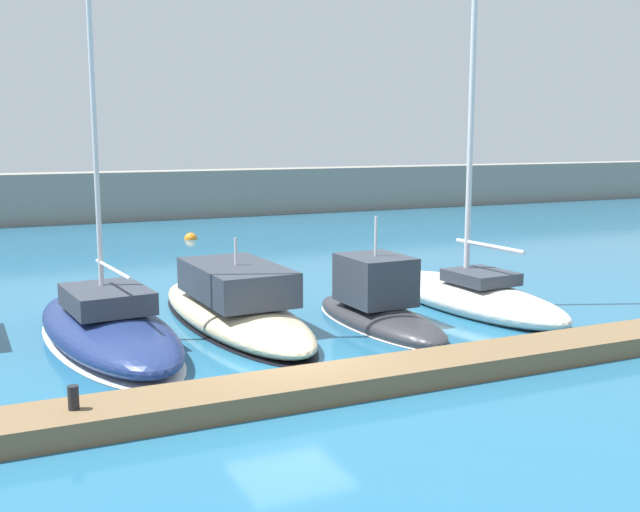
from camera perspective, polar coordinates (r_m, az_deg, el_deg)
ground_plane at (r=17.51m, az=-2.30°, el=-8.69°), size 120.00×120.00×0.00m
dock_pier at (r=15.95m, az=0.07°, el=-9.62°), size 20.06×1.49×0.46m
breakwater_seawall at (r=49.37m, az=-17.33°, el=4.24°), size 108.00×2.45×3.03m
sailboat_navy_second at (r=20.38m, az=-15.68°, el=-5.07°), size 3.66×8.89×17.12m
motorboat_sand_third at (r=21.89m, az=-6.53°, el=-3.76°), size 3.06×9.67×2.76m
motorboat_charcoal_fourth at (r=21.66m, az=4.34°, el=-3.86°), size 2.17×6.20×3.37m
sailboat_ivory_fifth at (r=24.19m, az=11.17°, el=-2.70°), size 3.23×8.22×14.60m
mooring_buoy_orange at (r=39.82m, az=-9.67°, el=1.26°), size 0.67×0.67×0.67m
dock_bollard at (r=14.56m, az=-18.01°, el=-10.07°), size 0.20×0.20×0.44m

